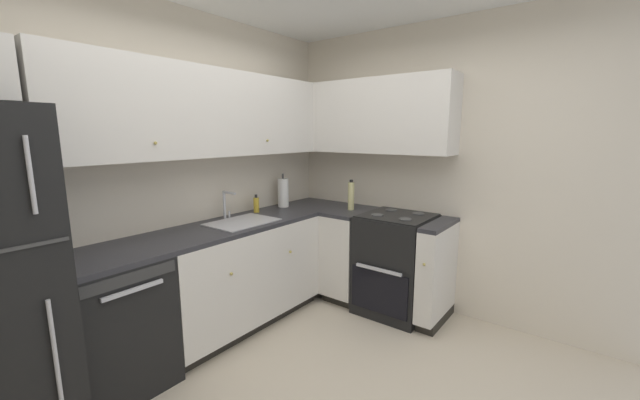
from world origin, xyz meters
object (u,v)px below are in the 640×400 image
paper_towel_roll (283,193)px  oil_bottle (351,196)px  oven_range (396,263)px  dishwasher (114,324)px  soap_bottle (256,205)px

paper_towel_roll → oil_bottle: size_ratio=1.17×
oil_bottle → oven_range: bearing=-87.8°
oven_range → oil_bottle: oil_bottle is taller
dishwasher → oil_bottle: (2.10, -0.48, 0.62)m
paper_towel_roll → oil_bottle: paper_towel_roll is taller
dishwasher → soap_bottle: bearing=7.1°
soap_bottle → paper_towel_roll: size_ratio=0.49×
oven_range → soap_bottle: 1.43m
paper_towel_roll → soap_bottle: bearing=176.8°
dishwasher → oven_range: 2.33m
dishwasher → oven_range: oven_range is taller
dishwasher → soap_bottle: size_ratio=5.16×
dishwasher → soap_bottle: (1.45, 0.18, 0.55)m
oven_range → paper_towel_roll: 1.32m
dishwasher → soap_bottle: soap_bottle is taller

